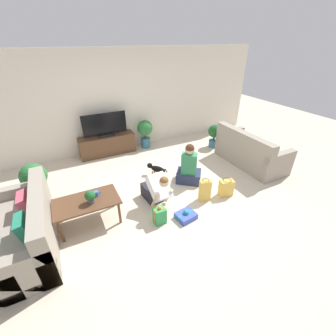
{
  "coord_description": "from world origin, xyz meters",
  "views": [
    {
      "loc": [
        -1.64,
        -3.33,
        2.78
      ],
      "look_at": [
        0.17,
        0.23,
        0.45
      ],
      "focal_mm": 24.0,
      "sensor_mm": 36.0,
      "label": 1
    }
  ],
  "objects_px": {
    "dog": "(156,169)",
    "sofa_right": "(249,152)",
    "tv_console": "(108,145)",
    "tv": "(105,126)",
    "person_kneeling": "(156,189)",
    "gift_box_a": "(160,215)",
    "person_sitting": "(189,168)",
    "coffee_table": "(87,203)",
    "potted_plant_corner_right": "(214,134)",
    "gift_bag_a": "(205,190)",
    "sofa_left": "(26,231)",
    "potted_plant_back_right": "(145,131)",
    "mug": "(96,194)",
    "gift_bag_b": "(226,188)",
    "tabletop_plant": "(90,196)",
    "gift_box_b": "(186,215)",
    "potted_plant_corner_left": "(34,178)"
  },
  "relations": [
    {
      "from": "dog",
      "to": "sofa_right",
      "type": "bearing_deg",
      "value": 133.37
    },
    {
      "from": "tv_console",
      "to": "tv",
      "type": "bearing_deg",
      "value": -90.0
    },
    {
      "from": "sofa_right",
      "to": "tv_console",
      "type": "relative_size",
      "value": 1.22
    },
    {
      "from": "person_kneeling",
      "to": "gift_box_a",
      "type": "distance_m",
      "value": 0.55
    },
    {
      "from": "person_sitting",
      "to": "gift_box_a",
      "type": "xyz_separation_m",
      "value": [
        -1.11,
        -0.87,
        -0.19
      ]
    },
    {
      "from": "coffee_table",
      "to": "potted_plant_corner_right",
      "type": "height_order",
      "value": "potted_plant_corner_right"
    },
    {
      "from": "potted_plant_corner_right",
      "to": "tv",
      "type": "bearing_deg",
      "value": 162.28
    },
    {
      "from": "gift_bag_a",
      "to": "tv",
      "type": "bearing_deg",
      "value": 112.23
    },
    {
      "from": "sofa_left",
      "to": "potted_plant_back_right",
      "type": "xyz_separation_m",
      "value": [
        2.93,
        2.57,
        0.18
      ]
    },
    {
      "from": "tv",
      "to": "dog",
      "type": "xyz_separation_m",
      "value": [
        0.7,
        -1.63,
        -0.61
      ]
    },
    {
      "from": "potted_plant_corner_right",
      "to": "mug",
      "type": "relative_size",
      "value": 5.47
    },
    {
      "from": "coffee_table",
      "to": "dog",
      "type": "xyz_separation_m",
      "value": [
        1.64,
        0.87,
        -0.23
      ]
    },
    {
      "from": "tv_console",
      "to": "gift_bag_b",
      "type": "xyz_separation_m",
      "value": [
        1.64,
        -2.94,
        -0.09
      ]
    },
    {
      "from": "coffee_table",
      "to": "dog",
      "type": "distance_m",
      "value": 1.87
    },
    {
      "from": "sofa_right",
      "to": "mug",
      "type": "distance_m",
      "value": 3.78
    },
    {
      "from": "potted_plant_corner_right",
      "to": "person_sitting",
      "type": "xyz_separation_m",
      "value": [
        -1.63,
        -1.26,
        -0.05
      ]
    },
    {
      "from": "person_kneeling",
      "to": "gift_bag_b",
      "type": "distance_m",
      "value": 1.42
    },
    {
      "from": "sofa_right",
      "to": "tv",
      "type": "distance_m",
      "value": 3.73
    },
    {
      "from": "person_kneeling",
      "to": "gift_bag_b",
      "type": "bearing_deg",
      "value": -21.37
    },
    {
      "from": "coffee_table",
      "to": "potted_plant_corner_right",
      "type": "bearing_deg",
      "value": 22.67
    },
    {
      "from": "potted_plant_corner_right",
      "to": "person_sitting",
      "type": "relative_size",
      "value": 0.71
    },
    {
      "from": "coffee_table",
      "to": "gift_bag_b",
      "type": "height_order",
      "value": "coffee_table"
    },
    {
      "from": "tv_console",
      "to": "potted_plant_back_right",
      "type": "relative_size",
      "value": 1.83
    },
    {
      "from": "tv_console",
      "to": "tabletop_plant",
      "type": "height_order",
      "value": "tabletop_plant"
    },
    {
      "from": "mug",
      "to": "tabletop_plant",
      "type": "bearing_deg",
      "value": -130.0
    },
    {
      "from": "coffee_table",
      "to": "mug",
      "type": "bearing_deg",
      "value": 18.57
    },
    {
      "from": "tv_console",
      "to": "gift_box_b",
      "type": "bearing_deg",
      "value": -79.57
    },
    {
      "from": "tv",
      "to": "mug",
      "type": "xyz_separation_m",
      "value": [
        -0.76,
        -2.44,
        -0.29
      ]
    },
    {
      "from": "potted_plant_corner_right",
      "to": "sofa_right",
      "type": "bearing_deg",
      "value": -83.05
    },
    {
      "from": "potted_plant_back_right",
      "to": "potted_plant_corner_right",
      "type": "height_order",
      "value": "potted_plant_back_right"
    },
    {
      "from": "potted_plant_corner_right",
      "to": "person_kneeling",
      "type": "height_order",
      "value": "person_kneeling"
    },
    {
      "from": "tv",
      "to": "tabletop_plant",
      "type": "height_order",
      "value": "tv"
    },
    {
      "from": "tv",
      "to": "potted_plant_corner_left",
      "type": "distance_m",
      "value": 2.21
    },
    {
      "from": "sofa_right",
      "to": "gift_bag_b",
      "type": "relative_size",
      "value": 4.82
    },
    {
      "from": "sofa_left",
      "to": "tv",
      "type": "distance_m",
      "value": 3.24
    },
    {
      "from": "potted_plant_back_right",
      "to": "gift_bag_b",
      "type": "xyz_separation_m",
      "value": [
        0.56,
        -2.89,
        -0.33
      ]
    },
    {
      "from": "gift_box_b",
      "to": "gift_bag_a",
      "type": "distance_m",
      "value": 0.68
    },
    {
      "from": "coffee_table",
      "to": "potted_plant_corner_left",
      "type": "distance_m",
      "value": 1.35
    },
    {
      "from": "coffee_table",
      "to": "person_kneeling",
      "type": "relative_size",
      "value": 1.32
    },
    {
      "from": "gift_box_b",
      "to": "mug",
      "type": "distance_m",
      "value": 1.59
    },
    {
      "from": "sofa_right",
      "to": "coffee_table",
      "type": "height_order",
      "value": "sofa_right"
    },
    {
      "from": "sofa_left",
      "to": "gift_box_b",
      "type": "xyz_separation_m",
      "value": [
        2.43,
        -0.54,
        -0.26
      ]
    },
    {
      "from": "potted_plant_corner_right",
      "to": "gift_bag_b",
      "type": "distance_m",
      "value": 2.38
    },
    {
      "from": "potted_plant_corner_right",
      "to": "gift_box_a",
      "type": "height_order",
      "value": "potted_plant_corner_right"
    },
    {
      "from": "person_kneeling",
      "to": "tv_console",
      "type": "bearing_deg",
      "value": 91.73
    },
    {
      "from": "person_sitting",
      "to": "gift_bag_a",
      "type": "relative_size",
      "value": 2.0
    },
    {
      "from": "gift_box_b",
      "to": "dog",
      "type": "bearing_deg",
      "value": 85.64
    },
    {
      "from": "gift_bag_a",
      "to": "mug",
      "type": "distance_m",
      "value": 2.0
    },
    {
      "from": "tv_console",
      "to": "tabletop_plant",
      "type": "xyz_separation_m",
      "value": [
        -0.88,
        -2.58,
        0.32
      ]
    },
    {
      "from": "potted_plant_back_right",
      "to": "person_kneeling",
      "type": "distance_m",
      "value": 2.62
    }
  ]
}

